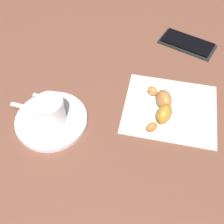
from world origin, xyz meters
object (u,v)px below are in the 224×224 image
at_px(espresso_cup, 50,110).
at_px(napkin, 170,108).
at_px(saucer, 52,120).
at_px(sugar_packet, 32,125).
at_px(croissant, 162,107).
at_px(cell_phone, 187,43).
at_px(teaspoon, 48,113).

relative_size(espresso_cup, napkin, 0.37).
bearing_deg(saucer, sugar_packet, -150.18).
bearing_deg(croissant, saucer, -170.76).
height_order(croissant, cell_phone, croissant).
distance_m(espresso_cup, croissant, 0.23).
relative_size(teaspoon, sugar_packet, 2.20).
height_order(espresso_cup, sugar_packet, espresso_cup).
bearing_deg(saucer, espresso_cup, -9.01).
bearing_deg(teaspoon, croissant, 5.92).
relative_size(saucer, napkin, 0.76).
xyz_separation_m(saucer, espresso_cup, (0.00, -0.00, 0.03)).
bearing_deg(teaspoon, saucer, -59.30).
relative_size(saucer, sugar_packet, 2.51).
distance_m(espresso_cup, teaspoon, 0.03).
xyz_separation_m(croissant, cell_phone, (0.08, 0.23, -0.02)).
xyz_separation_m(teaspoon, napkin, (0.26, 0.04, -0.01)).
distance_m(saucer, cell_phone, 0.41).
height_order(sugar_packet, cell_phone, sugar_packet).
bearing_deg(saucer, teaspoon, 120.70).
height_order(napkin, croissant, croissant).
relative_size(espresso_cup, sugar_packet, 1.23).
xyz_separation_m(saucer, cell_phone, (0.31, 0.27, -0.00)).
relative_size(saucer, espresso_cup, 2.03).
bearing_deg(espresso_cup, sugar_packet, -152.29).
distance_m(croissant, cell_phone, 0.24).
bearing_deg(teaspoon, espresso_cup, -52.63).
height_order(sugar_packet, napkin, sugar_packet).
distance_m(espresso_cup, sugar_packet, 0.05).
bearing_deg(cell_phone, croissant, -108.56).
height_order(saucer, sugar_packet, sugar_packet).
bearing_deg(sugar_packet, espresso_cup, 82.56).
bearing_deg(croissant, teaspoon, -174.08).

